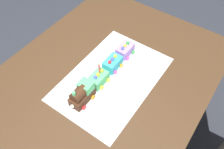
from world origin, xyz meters
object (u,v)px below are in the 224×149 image
at_px(dining_table, 99,95).
at_px(cake_car_caboose_mint_green, 99,78).
at_px(cake_locomotive, 82,94).
at_px(cake_car_hopper_turquoise, 113,64).
at_px(cake_car_flatbed_lavender, 125,50).
at_px(birthday_candle, 100,68).

distance_m(dining_table, cake_car_caboose_mint_green, 0.14).
distance_m(cake_locomotive, cake_car_caboose_mint_green, 0.13).
bearing_deg(cake_car_hopper_turquoise, cake_locomotive, 180.00).
relative_size(cake_car_caboose_mint_green, cake_car_hopper_turquoise, 1.00).
distance_m(dining_table, cake_car_flatbed_lavender, 0.28).
relative_size(dining_table, cake_locomotive, 10.00).
distance_m(cake_locomotive, cake_car_flatbed_lavender, 0.37).
xyz_separation_m(cake_locomotive, cake_car_caboose_mint_green, (0.13, -0.00, -0.02)).
xyz_separation_m(dining_table, cake_locomotive, (-0.12, -0.00, 0.16)).
bearing_deg(cake_car_hopper_turquoise, birthday_candle, 180.00).
height_order(dining_table, cake_locomotive, cake_locomotive).
relative_size(cake_car_hopper_turquoise, birthday_candle, 1.50).
bearing_deg(dining_table, cake_car_flatbed_lavender, -0.56).
height_order(cake_locomotive, cake_car_flatbed_lavender, cake_locomotive).
distance_m(cake_car_caboose_mint_green, birthday_candle, 0.08).
distance_m(dining_table, birthday_candle, 0.22).
bearing_deg(birthday_candle, cake_car_flatbed_lavender, -0.00).
bearing_deg(cake_car_caboose_mint_green, birthday_candle, 0.00).
height_order(cake_car_caboose_mint_green, cake_car_hopper_turquoise, same).
bearing_deg(cake_locomotive, cake_car_flatbed_lavender, -0.00).
bearing_deg(dining_table, cake_car_hopper_turquoise, -1.10).
height_order(dining_table, cake_car_hopper_turquoise, cake_car_hopper_turquoise).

